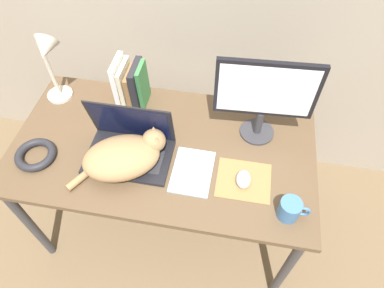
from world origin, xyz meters
name	(u,v)px	position (x,y,z in m)	size (l,w,h in m)	color
ground_plane	(156,278)	(0.00, 0.00, 0.00)	(12.00, 12.00, 0.00)	brown
desk	(164,156)	(0.00, 0.38, 0.68)	(1.42, 0.76, 0.76)	brown
laptop	(130,146)	(-0.13, 0.32, 0.81)	(0.38, 0.25, 0.26)	black
cat	(124,156)	(-0.13, 0.25, 0.83)	(0.41, 0.35, 0.15)	#99754C
external_monitor	(265,96)	(0.43, 0.54, 1.00)	(0.44, 0.16, 0.42)	#333338
mousepad	(244,180)	(0.39, 0.26, 0.76)	(0.23, 0.20, 0.00)	olive
computer_mouse	(243,179)	(0.39, 0.26, 0.78)	(0.06, 0.10, 0.03)	#99999E
book_row	(131,84)	(-0.22, 0.66, 0.87)	(0.15, 0.17, 0.24)	white
desk_lamp	(48,59)	(-0.57, 0.59, 1.02)	(0.17, 0.17, 0.40)	beige
cable_coil	(36,155)	(-0.55, 0.22, 0.78)	(0.18, 0.18, 0.04)	#232328
notepad	(192,171)	(0.16, 0.27, 0.76)	(0.18, 0.24, 0.01)	#99C6E0
mug	(290,209)	(0.58, 0.13, 0.80)	(0.13, 0.09, 0.09)	teal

